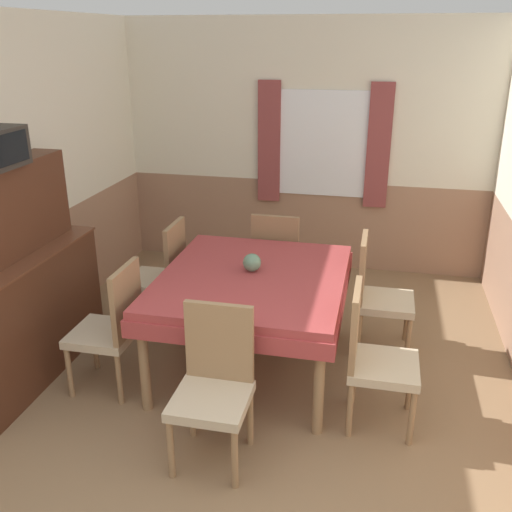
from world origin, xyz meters
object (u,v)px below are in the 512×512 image
object	(u,v)px
chair_head_window	(277,259)
sideboard	(18,292)
vase	(252,263)
dining_table	(252,287)
chair_head_near	(214,382)
chair_right_near	(373,355)
chair_right_far	(377,292)
chair_left_near	(112,325)
chair_left_far	(163,273)

from	to	relation	value
chair_head_window	sideboard	size ratio (longest dim) A/B	0.60
sideboard	vase	bearing A→B (deg)	17.95
dining_table	chair_head_window	world-z (taller)	chair_head_window
sideboard	vase	world-z (taller)	sideboard
dining_table	chair_head_near	bearing A→B (deg)	-90.00
chair_head_near	chair_right_near	xyz separation A→B (m)	(0.90, 0.52, 0.00)
chair_right_far	chair_left_near	size ratio (longest dim) A/B	1.00
chair_head_window	vase	distance (m)	1.00
chair_head_near	chair_left_near	bearing A→B (deg)	-29.88
chair_head_window	chair_left_far	distance (m)	1.04
chair_right_far	chair_left_far	distance (m)	1.81
chair_right_far	chair_left_near	bearing A→B (deg)	-61.74
chair_head_window	chair_right_far	xyz separation A→B (m)	(0.90, -0.52, 0.00)
chair_left_near	chair_right_near	size ratio (longest dim) A/B	1.00
chair_head_window	chair_right_near	distance (m)	1.74
chair_left_far	chair_left_near	size ratio (longest dim) A/B	1.00
chair_head_window	chair_left_near	size ratio (longest dim) A/B	1.00
dining_table	chair_head_near	distance (m)	1.02
dining_table	sideboard	size ratio (longest dim) A/B	0.99
chair_head_near	chair_right_near	world-z (taller)	same
chair_left_near	chair_right_near	distance (m)	1.81
chair_left_far	chair_right_far	bearing A→B (deg)	-90.00
chair_head_near	vase	world-z (taller)	chair_head_near
chair_right_far	sideboard	distance (m)	2.72
sideboard	vase	size ratio (longest dim) A/B	11.65
chair_head_window	vase	world-z (taller)	chair_head_window
dining_table	vase	size ratio (longest dim) A/B	11.50
chair_right_far	vase	bearing A→B (deg)	-65.64
chair_left_near	vase	distance (m)	1.10
dining_table	chair_head_near	size ratio (longest dim) A/B	1.64
dining_table	chair_left_far	size ratio (longest dim) A/B	1.64
dining_table	vase	bearing A→B (deg)	105.10
dining_table	chair_right_near	bearing A→B (deg)	-28.26
chair_head_window	chair_head_near	size ratio (longest dim) A/B	1.00
chair_left_far	chair_left_near	distance (m)	0.97
sideboard	dining_table	bearing A→B (deg)	15.57
chair_left_far	chair_right_near	xyz separation A→B (m)	(1.81, -0.97, 0.00)
chair_right_far	chair_left_near	world-z (taller)	same
chair_head_window	sideboard	world-z (taller)	sideboard
chair_left_near	vase	world-z (taller)	chair_left_near
dining_table	chair_right_near	distance (m)	1.04
chair_right_far	chair_head_near	bearing A→B (deg)	-31.23
vase	chair_head_window	bearing A→B (deg)	88.87
chair_right_far	chair_right_near	xyz separation A→B (m)	(0.00, -0.97, 0.00)
dining_table	chair_head_window	size ratio (longest dim) A/B	1.64
chair_right_far	chair_left_far	bearing A→B (deg)	-90.00
chair_head_near	sideboard	xyz separation A→B (m)	(-1.64, 0.55, 0.17)
chair_head_near	chair_left_near	world-z (taller)	same
chair_right_near	vase	xyz separation A→B (m)	(-0.92, 0.55, 0.34)
chair_head_near	sideboard	bearing A→B (deg)	-18.54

